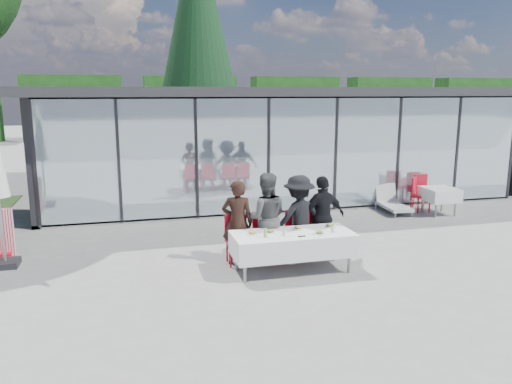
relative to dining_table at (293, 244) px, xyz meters
The scene contains 25 objects.
ground 0.67m from the dining_table, 131.85° to the left, with size 90.00×90.00×0.00m, color gray.
pavilion 8.79m from the dining_table, 78.39° to the left, with size 14.80×8.80×3.44m.
treeline 28.44m from the dining_table, 94.58° to the left, with size 62.50×2.00×4.40m.
dining_table is the anchor object (origin of this frame).
diner_a 1.16m from the dining_table, 143.40° to the left, with size 0.61×0.61×1.68m, color black.
diner_chair_a 1.17m from the dining_table, 140.31° to the left, with size 0.44×0.44×0.97m.
diner_b 0.83m from the dining_table, 116.54° to the left, with size 0.87×0.87×1.79m, color #525252.
diner_chair_b 0.82m from the dining_table, 114.08° to the left, with size 0.44×0.44×0.97m.
diner_c 0.82m from the dining_table, 62.39° to the left, with size 1.11×1.11×1.71m, color black.
diner_chair_c 0.83m from the dining_table, 64.92° to the left, with size 0.44×0.44×0.97m.
diner_d 1.13m from the dining_table, 37.79° to the left, with size 0.98×0.98×1.67m, color black.
diner_chair_d 1.14m from the dining_table, 40.92° to the left, with size 0.44×0.44×0.97m.
plate_a 0.79m from the dining_table, behind, with size 0.24×0.24×0.07m.
plate_b 0.49m from the dining_table, 165.09° to the left, with size 0.24×0.24×0.07m.
plate_c 0.37m from the dining_table, 48.01° to the left, with size 0.24×0.24×0.07m.
plate_d 0.89m from the dining_table, 13.15° to the left, with size 0.24×0.24×0.07m.
plate_extra 0.55m from the dining_table, 24.61° to the right, with size 0.24×0.24×0.07m.
juice_bottle 0.66m from the dining_table, 165.92° to the right, with size 0.06×0.06×0.16m, color #95C451.
drinking_glasses 0.40m from the dining_table, 30.28° to the right, with size 1.02×0.07×0.10m.
folded_eyeglasses 0.36m from the dining_table, 74.18° to the right, with size 0.14×0.03×0.01m, color black.
spare_table_right 6.22m from the dining_table, 30.92° to the left, with size 0.86×0.86×0.74m.
spare_chair_a 6.15m from the dining_table, 36.45° to the left, with size 0.62×0.62×0.97m.
spare_chair_b 6.77m from the dining_table, 38.48° to the left, with size 0.46×0.46×0.97m.
lounger 5.75m from the dining_table, 42.22° to the left, with size 0.70×1.37×0.72m.
conifer_tree 14.37m from the dining_table, 88.99° to the left, with size 4.00×4.00×10.50m.
Camera 1 is at (-2.65, -8.77, 3.34)m, focal length 35.00 mm.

